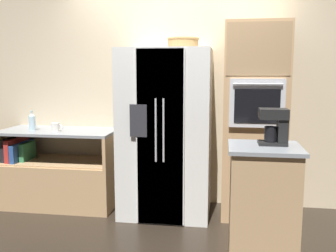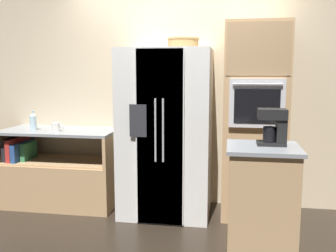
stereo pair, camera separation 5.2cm
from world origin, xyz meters
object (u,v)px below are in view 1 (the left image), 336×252
object	(u,v)px
fruit_bowl	(154,46)
mug	(56,127)
coffee_maker	(276,125)
wicker_basket	(183,43)
bottle_tall	(32,121)
wall_oven	(254,121)
refrigerator	(166,133)

from	to	relation	value
fruit_bowl	mug	bearing A→B (deg)	-177.15
mug	coffee_maker	world-z (taller)	coffee_maker
wicker_basket	bottle_tall	size ratio (longest dim) A/B	1.49
wall_oven	wicker_basket	world-z (taller)	wall_oven
refrigerator	wicker_basket	bearing A→B (deg)	5.34
bottle_tall	mug	distance (m)	0.31
mug	coffee_maker	bearing A→B (deg)	-21.48
fruit_bowl	mug	size ratio (longest dim) A/B	1.92
wall_oven	coffee_maker	size ratio (longest dim) A/B	7.17
fruit_bowl	wicker_basket	bearing A→B (deg)	3.14
wall_oven	mug	size ratio (longest dim) A/B	15.76
fruit_bowl	bottle_tall	bearing A→B (deg)	-179.51
fruit_bowl	coffee_maker	size ratio (longest dim) A/B	0.87
mug	coffee_maker	size ratio (longest dim) A/B	0.46
refrigerator	wicker_basket	distance (m)	0.97
refrigerator	coffee_maker	bearing A→B (deg)	-42.67
coffee_maker	refrigerator	bearing A→B (deg)	137.33
wicker_basket	wall_oven	bearing A→B (deg)	4.63
wall_oven	coffee_maker	world-z (taller)	wall_oven
bottle_tall	coffee_maker	world-z (taller)	coffee_maker
wall_oven	mug	distance (m)	2.16
fruit_bowl	bottle_tall	world-z (taller)	fruit_bowl
wall_oven	fruit_bowl	world-z (taller)	wall_oven
fruit_bowl	coffee_maker	xyz separation A→B (m)	(1.15, -0.94, -0.68)
refrigerator	mug	distance (m)	1.23
refrigerator	bottle_tall	world-z (taller)	refrigerator
refrigerator	wall_oven	distance (m)	0.94
wall_oven	refrigerator	bearing A→B (deg)	-175.23
fruit_bowl	mug	world-z (taller)	fruit_bowl
wicker_basket	fruit_bowl	distance (m)	0.31
wall_oven	wicker_basket	xyz separation A→B (m)	(-0.75, -0.06, 0.82)
wicker_basket	coffee_maker	size ratio (longest dim) A/B	1.17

